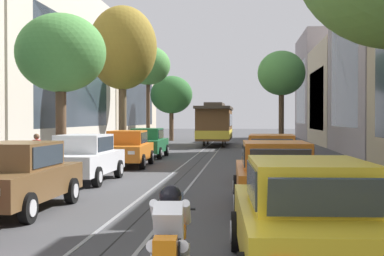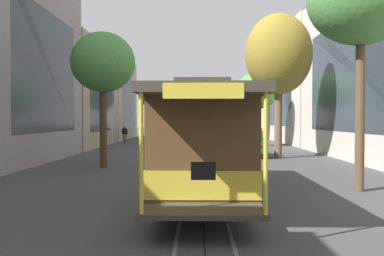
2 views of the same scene
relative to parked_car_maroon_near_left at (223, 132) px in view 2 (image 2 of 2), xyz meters
name	(u,v)px [view 2 (image 2 of 2)]	position (x,y,z in m)	size (l,w,h in m)	color
ground_plane	(199,155)	(3.02, 22.18, -0.80)	(160.00, 160.00, 0.00)	#424244
trolley_track_rails	(200,162)	(3.02, 26.30, -0.79)	(1.14, 69.18, 0.01)	gray
parked_car_maroon_near_left	(223,132)	(0.00, 0.00, 0.00)	(2.14, 4.42, 1.58)	maroon
parked_car_brown_second_left	(226,133)	(0.04, 5.30, 0.00)	(2.06, 4.39, 1.58)	brown
parked_car_white_mid_left	(233,136)	(-0.12, 11.17, 0.00)	(2.07, 4.39, 1.58)	silver
parked_car_orange_fourth_left	(237,139)	(0.11, 17.02, 0.00)	(2.11, 4.41, 1.58)	orange
parked_car_green_fifth_left	(247,143)	(0.00, 22.59, 0.00)	(2.03, 4.37, 1.58)	#1E6038
parked_car_yellow_near_right	(172,132)	(6.09, 0.69, 0.00)	(2.14, 4.42, 1.58)	gold
parked_car_orange_second_right	(170,134)	(5.98, 6.33, 0.00)	(2.07, 4.39, 1.58)	orange
parked_car_orange_mid_right	(163,136)	(6.18, 11.93, 0.00)	(2.14, 4.42, 1.58)	orange
street_tree_kerb_left_near	(242,97)	(-1.83, 3.45, 3.94)	(3.13, 2.70, 6.77)	#4C3826
street_tree_kerb_left_second	(258,91)	(-1.91, 14.15, 3.85)	(3.56, 3.15, 6.24)	brown
street_tree_kerb_left_mid	(279,55)	(-1.64, 23.90, 5.29)	(3.93, 3.35, 8.53)	brown
street_tree_kerb_left_fourth	(361,0)	(-2.05, 34.54, 5.31)	(3.41, 2.99, 7.64)	brown
street_tree_kerb_right_near	(157,98)	(7.77, 2.43, 3.97)	(3.49, 3.56, 6.41)	brown
street_tree_kerb_right_second	(103,63)	(7.62, 28.57, 4.16)	(3.03, 2.93, 6.43)	#4C3826
cable_car_trolley	(202,141)	(3.02, 35.40, 0.86)	(2.61, 9.14, 3.28)	brown
motorcycle_with_rider	(187,133)	(4.41, -0.62, -0.15)	(0.57, 1.99, 1.37)	black
pedestrian_on_left_pavement	(125,133)	(10.22, 9.07, 0.14)	(0.55, 0.41, 1.65)	#4C4233
pedestrian_on_right_pavement	(261,135)	(-2.43, 12.94, 0.08)	(0.55, 0.38, 1.56)	slate
pedestrian_crossing_far	(251,132)	(-2.71, 4.42, 0.11)	(0.55, 0.41, 1.62)	#282D38
fire_hydrant	(154,137)	(7.73, 5.49, -0.38)	(0.40, 0.22, 0.84)	#B2B2B7
street_sign_post	(240,126)	(-1.48, 5.11, 0.76)	(0.36, 0.09, 2.50)	slate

